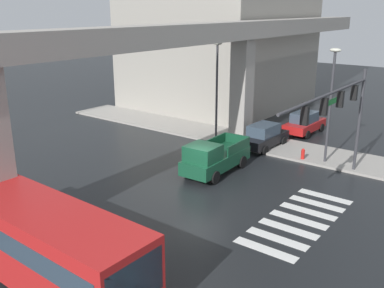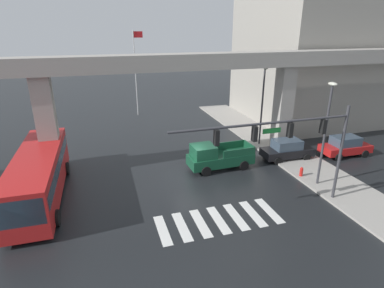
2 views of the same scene
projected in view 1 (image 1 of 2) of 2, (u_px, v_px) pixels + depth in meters
name	position (u px, v px, depth m)	size (l,w,h in m)	color
ground_plane	(200.00, 190.00, 23.64)	(120.00, 120.00, 0.00)	black
crosswalk_stripes	(299.00, 220.00, 20.31)	(7.15, 2.80, 0.01)	silver
elevated_overpass	(152.00, 50.00, 23.32)	(58.69, 1.86, 8.62)	#9E9991
sidewalk_east	(254.00, 142.00, 31.93)	(4.00, 36.00, 0.15)	#9E9991
pickup_truck	(214.00, 158.00, 25.69)	(5.17, 2.24, 2.08)	#14472D
city_bus	(31.00, 233.00, 15.62)	(2.93, 10.84, 2.99)	red
sedan_red	(305.00, 123.00, 34.11)	(4.35, 2.06, 1.72)	red
sedan_black	(264.00, 136.00, 30.55)	(4.34, 2.05, 1.72)	black
traffic_signal_mast	(340.00, 106.00, 22.15)	(10.89, 0.32, 6.20)	#38383D
street_lamp_near_corner	(331.00, 93.00, 26.30)	(0.44, 0.70, 7.24)	#38383D
street_lamp_mid_block	(217.00, 80.00, 31.15)	(0.44, 0.70, 7.24)	#38383D
fire_hydrant	(303.00, 155.00, 28.00)	(0.24, 0.24, 0.85)	red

